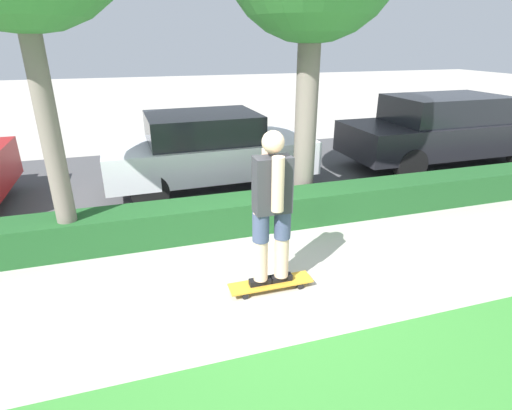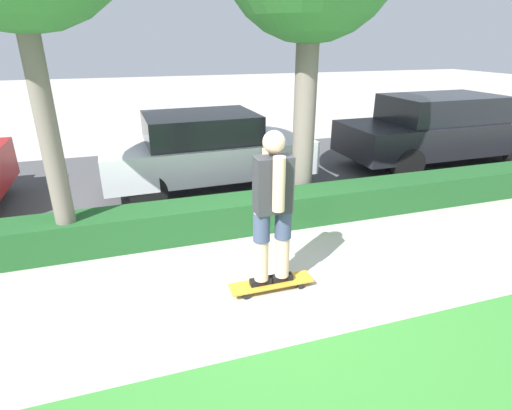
% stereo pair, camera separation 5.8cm
% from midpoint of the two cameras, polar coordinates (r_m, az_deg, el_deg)
% --- Properties ---
extents(ground_plane, '(60.00, 60.00, 0.00)m').
position_cam_midpoint_polar(ground_plane, '(4.80, 2.67, -11.52)').
color(ground_plane, '#ADA89E').
extents(street_asphalt, '(18.25, 5.00, 0.01)m').
position_cam_midpoint_polar(street_asphalt, '(8.49, -6.89, 3.94)').
color(street_asphalt, '#474749').
rests_on(street_asphalt, ground_plane).
extents(hedge_row, '(18.25, 0.60, 0.50)m').
position_cam_midpoint_polar(hedge_row, '(6.02, -2.39, -1.35)').
color(hedge_row, '#1E5123').
rests_on(hedge_row, ground_plane).
extents(skateboard, '(0.98, 0.24, 0.10)m').
position_cam_midpoint_polar(skateboard, '(4.71, 2.48, -11.14)').
color(skateboard, gold).
rests_on(skateboard, ground_plane).
extents(skater_person, '(0.51, 0.45, 1.76)m').
position_cam_midpoint_polar(skater_person, '(4.25, 2.69, -0.30)').
color(skater_person, black).
rests_on(skater_person, skateboard).
extents(parked_car_middle, '(3.92, 1.84, 1.44)m').
position_cam_midpoint_polar(parked_car_middle, '(7.71, -6.63, 7.88)').
color(parked_car_middle, silver).
rests_on(parked_car_middle, ground_plane).
extents(parked_car_rear, '(4.77, 1.79, 1.57)m').
position_cam_midpoint_polar(parked_car_rear, '(10.09, 25.62, 9.71)').
color(parked_car_rear, black).
rests_on(parked_car_rear, ground_plane).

